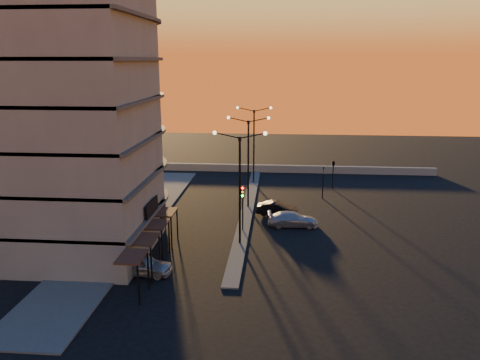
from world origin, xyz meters
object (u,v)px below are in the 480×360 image
Objects in this scene: traffic_light_main at (243,201)px; car_hatchback at (142,265)px; streetlamp_mid at (248,155)px; car_sedan at (277,209)px; car_wagon at (293,219)px.

traffic_light_main reaches higher than car_hatchback.
streetlamp_mid is at bearing -17.31° from car_hatchback.
car_sedan is (9.53, 13.99, -0.07)m from car_hatchback.
streetlamp_mid reaches higher than traffic_light_main.
traffic_light_main is at bearing -31.00° from car_hatchback.
traffic_light_main is 0.98× the size of car_hatchback.
streetlamp_mid is 2.06× the size of car_wagon.
car_hatchback reaches higher than car_sedan.
car_hatchback is 16.93m from car_sedan.
traffic_light_main reaches higher than car_wagon.
car_wagon reaches higher than car_sedan.
streetlamp_mid is at bearing 38.31° from car_wagon.
streetlamp_mid is at bearing 61.89° from car_sedan.
traffic_light_main is at bearing 156.68° from car_sedan.
traffic_light_main is at bearing 110.42° from car_wagon.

